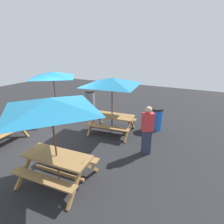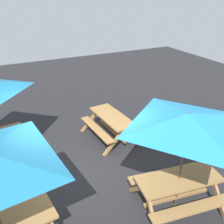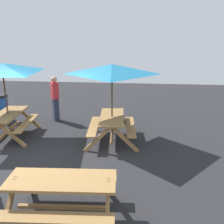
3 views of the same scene
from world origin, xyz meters
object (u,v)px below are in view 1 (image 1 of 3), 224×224
picnic_table_2 (112,86)px  picnic_table_1 (51,111)px  trash_bin_blue (156,118)px  trash_bin_gray (90,98)px  person_standing (147,129)px  picnic_table_3 (53,78)px

picnic_table_2 → picnic_table_1: bearing=-95.8°
picnic_table_2 → trash_bin_blue: 2.45m
picnic_table_1 → trash_bin_blue: (1.51, 4.39, -1.49)m
trash_bin_gray → trash_bin_blue: 4.61m
person_standing → picnic_table_3: bearing=-48.1°
trash_bin_gray → person_standing: bearing=-37.4°
trash_bin_gray → trash_bin_blue: size_ratio=1.00×
picnic_table_1 → picnic_table_2: bearing=85.9°
picnic_table_2 → trash_bin_blue: bearing=29.8°
trash_bin_gray → person_standing: (4.58, -3.50, 0.39)m
picnic_table_2 → trash_bin_gray: (-2.82, 2.58, -1.49)m
trash_bin_gray → picnic_table_1: bearing=-63.7°
picnic_table_3 → trash_bin_gray: 2.72m
picnic_table_3 → trash_bin_blue: (5.04, 0.76, -1.49)m
picnic_table_1 → picnic_table_3: bearing=129.1°
trash_bin_blue → person_standing: bearing=-84.8°
picnic_table_3 → trash_bin_gray: size_ratio=2.38×
picnic_table_3 → trash_bin_gray: (0.65, 2.18, -1.49)m
trash_bin_gray → trash_bin_blue: (4.39, -1.42, 0.00)m
trash_bin_blue → picnic_table_2: bearing=-143.5°
trash_bin_gray → trash_bin_blue: bearing=-17.9°
trash_bin_blue → person_standing: (0.19, -2.08, 0.39)m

